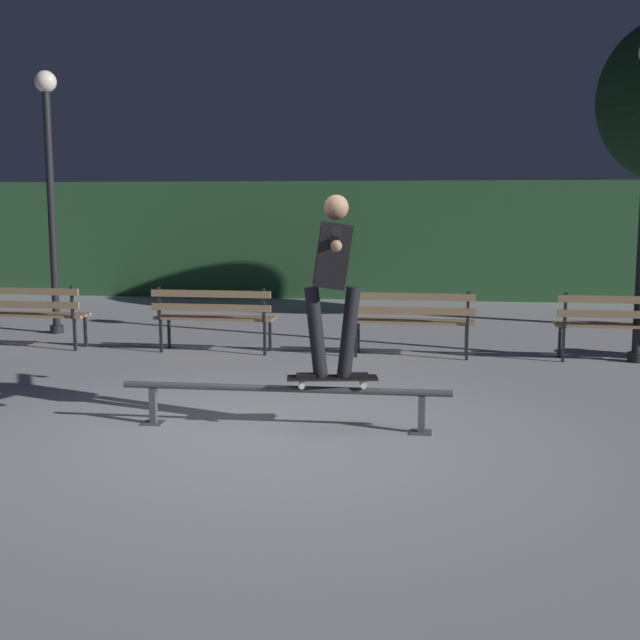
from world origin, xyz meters
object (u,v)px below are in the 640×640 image
at_px(lamp_post_left, 50,169).
at_px(skateboarder, 333,270).
at_px(grind_rail, 284,395).
at_px(park_bench_rightmost, 622,320).
at_px(skateboard, 332,378).
at_px(park_bench_left_center, 214,313).
at_px(park_bench_right_center, 411,316).
at_px(park_bench_leftmost, 28,310).

bearing_deg(lamp_post_left, skateboarder, -45.10).
bearing_deg(grind_rail, skateboarder, 0.06).
relative_size(grind_rail, park_bench_rightmost, 1.80).
relative_size(skateboard, park_bench_left_center, 0.50).
bearing_deg(lamp_post_left, park_bench_left_center, -25.20).
height_order(park_bench_left_center, park_bench_rightmost, same).
bearing_deg(park_bench_right_center, skateboarder, -100.00).
bearing_deg(skateboarder, lamp_post_left, 134.90).
height_order(park_bench_leftmost, park_bench_rightmost, same).
height_order(grind_rail, skateboard, skateboard).
height_order(skateboard, park_bench_leftmost, park_bench_leftmost).
height_order(skateboard, park_bench_left_center, park_bench_left_center).
height_order(park_bench_leftmost, lamp_post_left, lamp_post_left).
bearing_deg(park_bench_right_center, park_bench_left_center, 180.00).
distance_m(park_bench_left_center, lamp_post_left, 3.68).
height_order(grind_rail, park_bench_right_center, park_bench_right_center).
relative_size(skateboarder, park_bench_right_center, 0.97).
height_order(grind_rail, skateboarder, skateboarder).
distance_m(skateboarder, park_bench_leftmost, 5.81).
distance_m(skateboard, park_bench_right_center, 3.54).
xyz_separation_m(park_bench_left_center, park_bench_right_center, (2.59, 0.00, 0.00)).
xyz_separation_m(skateboard, park_bench_right_center, (0.62, 3.49, 0.08)).
relative_size(park_bench_leftmost, lamp_post_left, 0.41).
xyz_separation_m(skateboarder, park_bench_left_center, (-1.98, 3.49, -0.86)).
height_order(skateboarder, park_bench_right_center, skateboarder).
relative_size(grind_rail, park_bench_left_center, 1.80).
xyz_separation_m(park_bench_left_center, lamp_post_left, (-2.82, 1.33, 1.94)).
xyz_separation_m(grind_rail, skateboard, (0.42, -0.00, 0.16)).
relative_size(park_bench_leftmost, park_bench_left_center, 1.00).
height_order(park_bench_left_center, lamp_post_left, lamp_post_left).
bearing_deg(grind_rail, park_bench_right_center, 73.41).
distance_m(grind_rail, park_bench_left_center, 3.83).
bearing_deg(park_bench_left_center, park_bench_rightmost, 0.00).
xyz_separation_m(grind_rail, park_bench_leftmost, (-4.15, 3.49, 0.24)).
bearing_deg(lamp_post_left, park_bench_leftmost, -80.14).
height_order(park_bench_leftmost, park_bench_left_center, same).
bearing_deg(skateboarder, park_bench_right_center, 80.00).
xyz_separation_m(skateboarder, lamp_post_left, (-4.80, 4.82, 1.09)).
relative_size(skateboarder, park_bench_left_center, 0.97).
distance_m(park_bench_leftmost, park_bench_left_center, 2.59).
bearing_deg(skateboard, lamp_post_left, 134.88).
bearing_deg(park_bench_leftmost, skateboarder, -37.36).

